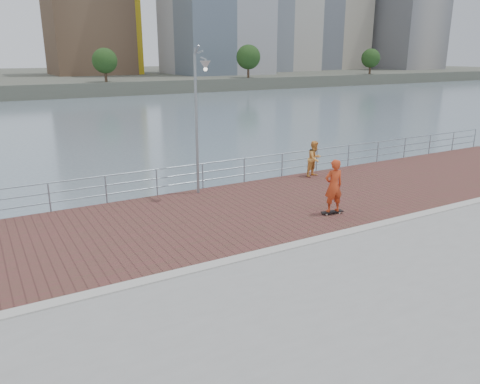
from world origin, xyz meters
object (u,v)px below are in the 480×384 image
street_lamp (200,97)px  skateboarder (334,186)px  bystander (315,159)px  guardrail (180,176)px

street_lamp → skateboarder: bearing=-55.1°
street_lamp → bystander: 6.67m
street_lamp → bystander: (5.89, 0.18, -3.13)m
street_lamp → bystander: street_lamp is taller
street_lamp → skateboarder: (3.08, -4.41, -2.92)m
skateboarder → guardrail: bearing=-45.7°
skateboarder → bystander: 5.39m
bystander → skateboarder: bearing=-136.1°
bystander → guardrail: bearing=158.9°
guardrail → bystander: bearing=-6.4°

